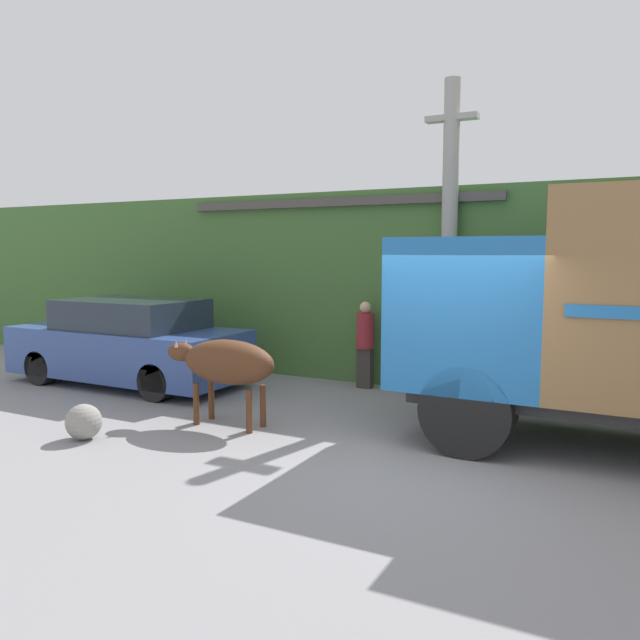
{
  "coord_description": "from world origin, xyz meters",
  "views": [
    {
      "loc": [
        2.16,
        -7.12,
        2.55
      ],
      "look_at": [
        -1.97,
        0.79,
        1.56
      ],
      "focal_mm": 35.0,
      "sensor_mm": 36.0,
      "label": 1
    }
  ],
  "objects": [
    {
      "name": "pedestrian_on_hill",
      "position": [
        -2.39,
        3.42,
        0.89
      ],
      "size": [
        0.33,
        0.33,
        1.62
      ],
      "rotation": [
        0.0,
        0.0,
        3.13
      ],
      "color": "#38332D",
      "rests_on": "ground_plane"
    },
    {
      "name": "hillside_embankment",
      "position": [
        0.0,
        6.75,
        1.84
      ],
      "size": [
        32.0,
        5.96,
        3.69
      ],
      "color": "#426B33",
      "rests_on": "ground_plane"
    },
    {
      "name": "brown_cow",
      "position": [
        -3.19,
        0.16,
        0.93
      ],
      "size": [
        1.87,
        0.65,
        1.27
      ],
      "rotation": [
        0.0,
        0.0,
        -0.25
      ],
      "color": "#512D19",
      "rests_on": "ground_plane"
    },
    {
      "name": "ground_plane",
      "position": [
        0.0,
        0.0,
        0.0
      ],
      "size": [
        60.0,
        60.0,
        0.0
      ],
      "primitive_type": "plane",
      "color": "gray"
    },
    {
      "name": "parked_suv",
      "position": [
        -6.54,
        1.62,
        0.79
      ],
      "size": [
        4.65,
        1.88,
        1.64
      ],
      "rotation": [
        0.0,
        0.0,
        0.05
      ],
      "color": "#334C8C",
      "rests_on": "ground_plane"
    },
    {
      "name": "roadside_rock",
      "position": [
        -4.5,
        -1.3,
        0.24
      ],
      "size": [
        0.48,
        0.48,
        0.48
      ],
      "color": "gray",
      "rests_on": "ground_plane"
    },
    {
      "name": "utility_pole",
      "position": [
        -0.9,
        3.59,
        2.82
      ],
      "size": [
        0.9,
        0.27,
        5.45
      ],
      "color": "#9E998E",
      "rests_on": "ground_plane"
    },
    {
      "name": "building_backdrop",
      "position": [
        -3.21,
        4.99,
        1.79
      ],
      "size": [
        6.47,
        2.7,
        3.55
      ],
      "color": "#B2BCAD",
      "rests_on": "ground_plane"
    }
  ]
}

